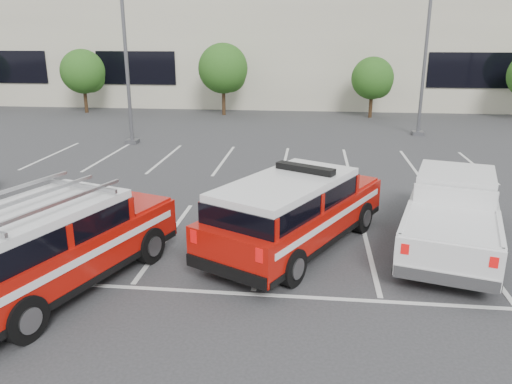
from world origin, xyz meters
TOP-DOWN VIEW (x-y plane):
  - ground at (0.00, 0.00)m, footprint 120.00×120.00m
  - stall_markings at (0.00, 4.50)m, footprint 23.00×15.00m
  - convention_building at (0.18, 31.86)m, footprint 60.00×16.99m
  - tree_left at (-14.91, 22.05)m, footprint 3.07×3.07m
  - tree_mid_left at (-4.91, 22.05)m, footprint 3.37×3.37m
  - tree_mid_right at (5.09, 22.05)m, footprint 2.77×2.77m
  - light_pole_left at (-8.00, 12.00)m, footprint 0.90×0.60m
  - light_pole_mid at (7.00, 16.00)m, footprint 0.90×0.60m
  - fire_chief_suv at (0.77, -0.27)m, footprint 4.74×6.30m
  - white_pickup at (4.84, 0.39)m, footprint 3.72×6.51m
  - ladder_suv at (-4.29, -3.04)m, footprint 3.97×6.10m

SIDE VIEW (x-z plane):
  - ground at x=0.00m, z-range 0.00..0.00m
  - stall_markings at x=0.00m, z-range 0.00..0.01m
  - white_pickup at x=4.84m, z-range -0.19..1.70m
  - fire_chief_suv at x=0.77m, z-range -0.19..1.91m
  - ladder_suv at x=-4.29m, z-range -0.22..2.02m
  - tree_mid_right at x=5.09m, z-range 0.51..4.50m
  - tree_left at x=-14.91m, z-range 0.56..4.98m
  - tree_mid_left at x=-4.91m, z-range 0.62..5.46m
  - convention_building at x=0.18m, z-range -1.88..11.32m
  - light_pole_left at x=-8.00m, z-range 0.07..10.31m
  - light_pole_mid at x=7.00m, z-range 0.07..10.31m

